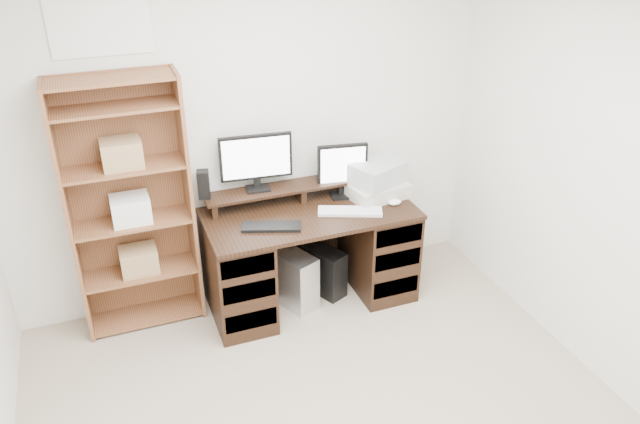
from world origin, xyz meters
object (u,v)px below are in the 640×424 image
desk (310,254)px  tower_black (323,270)px  printer (377,189)px  monitor_small (342,168)px  monitor_wide (256,159)px  tower_silver (291,277)px  bookshelf (130,205)px

desk → tower_black: bearing=24.2°
desk → printer: size_ratio=3.54×
printer → tower_black: printer is taller
desk → monitor_small: monitor_small is taller
desk → printer: 0.69m
monitor_wide → tower_silver: monitor_wide is taller
monitor_wide → monitor_small: (0.62, -0.10, -0.13)m
desk → printer: bearing=5.3°
desk → monitor_small: bearing=25.7°
monitor_wide → tower_black: bearing=-18.7°
monitor_wide → monitor_small: 0.64m
tower_silver → monitor_wide: bearing=99.9°
monitor_small → tower_black: monitor_small is taller
desk → monitor_small: (0.31, 0.15, 0.58)m
monitor_small → bookshelf: bearing=-173.3°
monitor_wide → monitor_small: size_ratio=1.27×
tower_silver → printer: bearing=-19.4°
desk → monitor_wide: 0.81m
printer → tower_black: 0.75m
tower_black → tower_silver: bearing=165.8°
desk → printer: printer is taller
monitor_wide → printer: bearing=-7.5°
desk → monitor_wide: monitor_wide is taller
printer → bookshelf: size_ratio=0.24×
printer → monitor_small: bearing=148.7°
monitor_small → tower_black: size_ratio=0.99×
monitor_small → desk: bearing=-145.2°
tower_silver → desk: bearing=-26.0°
printer → desk: bearing=176.9°
monitor_small → tower_silver: monitor_small is taller
monitor_wide → printer: monitor_wide is taller
monitor_small → bookshelf: 1.51m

